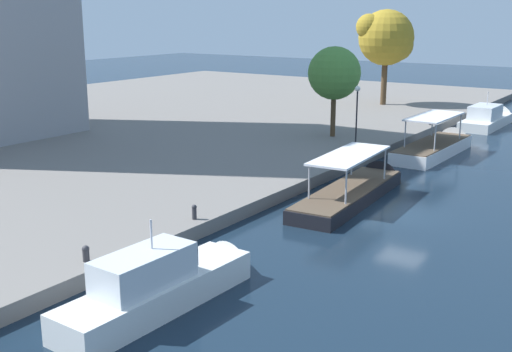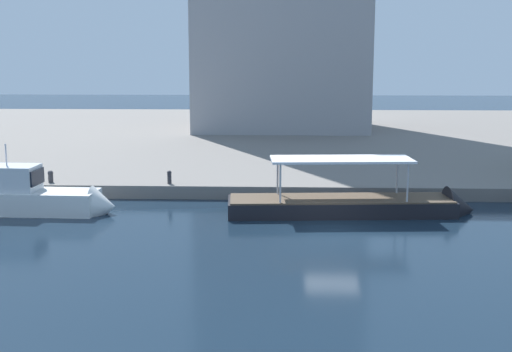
# 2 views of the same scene
# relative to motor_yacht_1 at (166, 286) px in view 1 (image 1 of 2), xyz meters

# --- Properties ---
(ground_plane) EXTENTS (220.00, 220.00, 0.00)m
(ground_plane) POSITION_rel_motor_yacht_1_xyz_m (15.87, -3.37, -0.74)
(ground_plane) COLOR #142333
(dock_promenade) EXTENTS (120.00, 55.00, 0.76)m
(dock_promenade) POSITION_rel_motor_yacht_1_xyz_m (15.87, 31.09, -0.36)
(dock_promenade) COLOR slate
(dock_promenade) RESTS_ON ground_plane
(motor_yacht_1) EXTENTS (9.85, 2.50, 4.26)m
(motor_yacht_1) POSITION_rel_motor_yacht_1_xyz_m (0.00, 0.00, 0.00)
(motor_yacht_1) COLOR silver
(motor_yacht_1) RESTS_ON ground_plane
(tour_boat_2) EXTENTS (12.87, 3.56, 3.97)m
(tour_boat_2) POSITION_rel_motor_yacht_1_xyz_m (17.55, 0.43, -0.41)
(tour_boat_2) COLOR black
(tour_boat_2) RESTS_ON ground_plane
(tour_boat_3) EXTENTS (11.79, 3.10, 4.27)m
(tour_boat_3) POSITION_rel_motor_yacht_1_xyz_m (32.86, 0.58, -0.37)
(tour_boat_3) COLOR white
(tour_boat_3) RESTS_ON ground_plane
(motor_yacht_4) EXTENTS (10.25, 3.03, 4.60)m
(motor_yacht_4) POSITION_rel_motor_yacht_1_xyz_m (48.59, 0.68, -0.11)
(motor_yacht_4) COLOR silver
(motor_yacht_4) RESTS_ON ground_plane
(mooring_bollard_0) EXTENTS (0.32, 0.32, 0.71)m
(mooring_bollard_0) POSITION_rel_motor_yacht_1_xyz_m (0.00, 4.48, 0.40)
(mooring_bollard_0) COLOR #2D2D33
(mooring_bollard_0) RESTS_ON dock_promenade
(mooring_bollard_1) EXTENTS (0.25, 0.25, 0.75)m
(mooring_bollard_1) POSITION_rel_motor_yacht_1_xyz_m (41.61, 4.19, 0.42)
(mooring_bollard_1) COLOR #2D2D33
(mooring_bollard_1) RESTS_ON dock_promenade
(mooring_bollard_2) EXTENTS (0.26, 0.26, 0.78)m
(mooring_bollard_2) POSITION_rel_motor_yacht_1_xyz_m (7.00, 4.35, 0.44)
(mooring_bollard_2) COLOR #2D2D33
(mooring_bollard_2) RESTS_ON dock_promenade
(lamp_post) EXTENTS (0.43, 0.43, 4.81)m
(lamp_post) POSITION_rel_motor_yacht_1_xyz_m (27.90, 5.35, 3.11)
(lamp_post) COLOR black
(lamp_post) RESTS_ON dock_promenade
(tree_0) EXTENTS (6.44, 6.23, 10.65)m
(tree_0) POSITION_rel_motor_yacht_1_xyz_m (52.33, 13.47, 7.48)
(tree_0) COLOR #4C3823
(tree_0) RESTS_ON dock_promenade
(tree_2) EXTENTS (4.43, 4.43, 7.55)m
(tree_2) POSITION_rel_motor_yacht_1_xyz_m (31.32, 9.00, 5.34)
(tree_2) COLOR #4C3823
(tree_2) RESTS_ON dock_promenade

